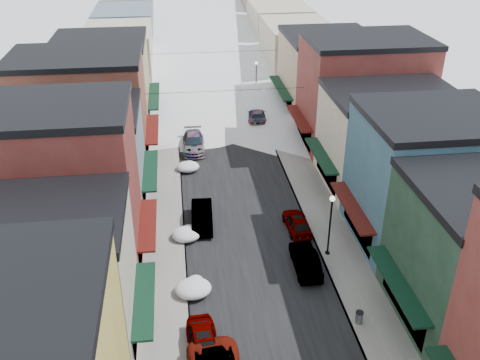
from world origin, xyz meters
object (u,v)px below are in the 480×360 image
object	(u,v)px
car_dark_hatch	(202,216)
trash_can	(359,317)
streetlamp_near	(331,218)
car_green_sedan	(306,260)
car_silver_sedan	(204,344)

from	to	relation	value
car_dark_hatch	trash_can	size ratio (longest dim) A/B	5.65
car_dark_hatch	streetlamp_near	bearing A→B (deg)	-27.87
car_dark_hatch	car_green_sedan	size ratio (longest dim) A/B	1.04
car_silver_sedan	streetlamp_near	world-z (taller)	streetlamp_near
car_silver_sedan	streetlamp_near	bearing A→B (deg)	37.15
car_dark_hatch	trash_can	bearing A→B (deg)	-51.96
car_silver_sedan	car_green_sedan	xyz separation A→B (m)	(7.80, 7.21, -0.01)
car_silver_sedan	car_dark_hatch	size ratio (longest dim) A/B	0.94
car_green_sedan	trash_can	distance (m)	6.30
car_silver_sedan	car_dark_hatch	bearing A→B (deg)	82.71
car_dark_hatch	car_green_sedan	bearing A→B (deg)	-41.37
car_green_sedan	car_dark_hatch	bearing A→B (deg)	-42.80
car_green_sedan	streetlamp_near	world-z (taller)	streetlamp_near
car_silver_sedan	car_green_sedan	bearing A→B (deg)	38.63
car_silver_sedan	streetlamp_near	size ratio (longest dim) A/B	0.91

